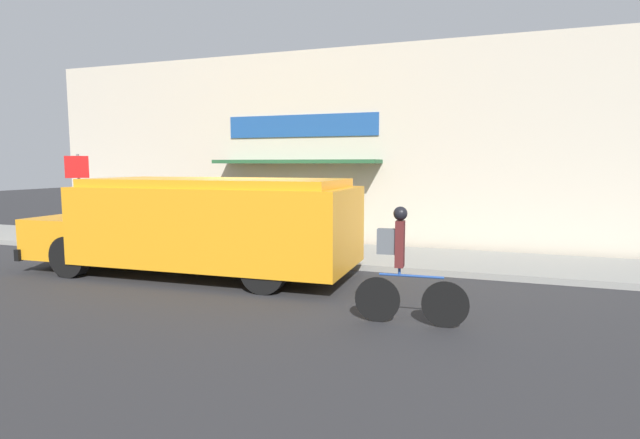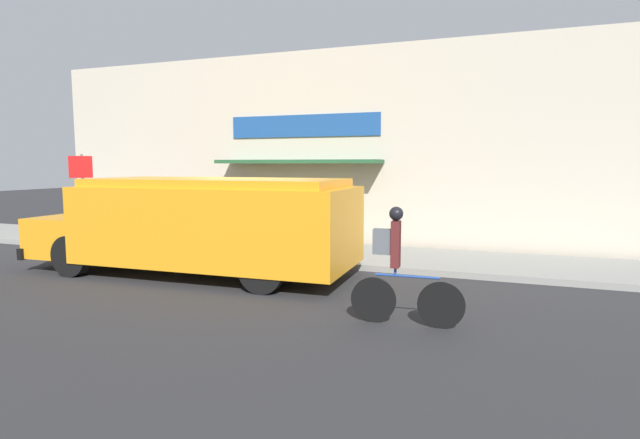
% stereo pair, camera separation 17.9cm
% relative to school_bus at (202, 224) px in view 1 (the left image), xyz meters
% --- Properties ---
extents(ground_plane, '(70.00, 70.00, 0.00)m').
position_rel_school_bus_xyz_m(ground_plane, '(0.60, 1.44, -1.07)').
color(ground_plane, '#2B2B2D').
extents(sidewalk, '(28.00, 2.70, 0.13)m').
position_rel_school_bus_xyz_m(sidewalk, '(0.60, 2.79, -1.00)').
color(sidewalk, gray).
rests_on(sidewalk, ground_plane).
extents(storefront, '(16.84, 1.12, 5.39)m').
position_rel_school_bus_xyz_m(storefront, '(0.59, 4.42, 1.62)').
color(storefront, beige).
rests_on(storefront, ground_plane).
extents(school_bus, '(6.97, 2.86, 1.99)m').
position_rel_school_bus_xyz_m(school_bus, '(0.00, 0.00, 0.00)').
color(school_bus, orange).
rests_on(school_bus, ground_plane).
extents(cyclist, '(1.61, 0.21, 1.69)m').
position_rel_school_bus_xyz_m(cyclist, '(4.46, -1.83, -0.26)').
color(cyclist, black).
rests_on(cyclist, ground_plane).
extents(stop_sign_post, '(0.45, 0.45, 2.42)m').
position_rel_school_bus_xyz_m(stop_sign_post, '(-5.11, 1.92, 0.68)').
color(stop_sign_post, slate).
rests_on(stop_sign_post, sidewalk).
extents(trash_bin, '(0.50, 0.50, 0.86)m').
position_rel_school_bus_xyz_m(trash_bin, '(-2.56, 3.26, -0.51)').
color(trash_bin, slate).
rests_on(trash_bin, sidewalk).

